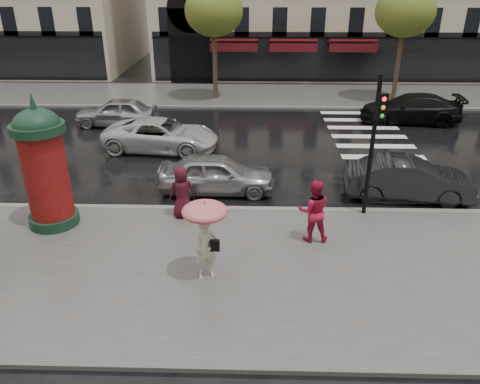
{
  "coord_description": "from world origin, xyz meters",
  "views": [
    {
      "loc": [
        0.33,
        -10.86,
        7.26
      ],
      "look_at": [
        -0.01,
        1.5,
        1.42
      ],
      "focal_mm": 35.0,
      "sensor_mm": 36.0,
      "label": 1
    }
  ],
  "objects_px": {
    "traffic_light": "(375,134)",
    "car_darkgrey": "(408,179)",
    "car_black": "(410,108)",
    "car_far_silver": "(116,112)",
    "car_white": "(161,135)",
    "morris_column": "(44,164)",
    "woman_umbrella": "(205,228)",
    "man_burgundy": "(182,192)",
    "woman_red": "(314,211)",
    "car_silver": "(217,174)"
  },
  "relations": [
    {
      "from": "traffic_light",
      "to": "car_darkgrey",
      "type": "xyz_separation_m",
      "value": [
        1.76,
        1.48,
        -2.12
      ]
    },
    {
      "from": "car_black",
      "to": "car_far_silver",
      "type": "distance_m",
      "value": 15.36
    },
    {
      "from": "car_white",
      "to": "car_darkgrey",
      "type": "bearing_deg",
      "value": -109.48
    },
    {
      "from": "morris_column",
      "to": "car_far_silver",
      "type": "distance_m",
      "value": 10.78
    },
    {
      "from": "traffic_light",
      "to": "car_darkgrey",
      "type": "relative_size",
      "value": 1.03
    },
    {
      "from": "car_far_silver",
      "to": "morris_column",
      "type": "bearing_deg",
      "value": 6.26
    },
    {
      "from": "woman_umbrella",
      "to": "car_darkgrey",
      "type": "bearing_deg",
      "value": 37.61
    },
    {
      "from": "man_burgundy",
      "to": "car_far_silver",
      "type": "xyz_separation_m",
      "value": [
        -4.82,
        10.07,
        -0.25
      ]
    },
    {
      "from": "woman_umbrella",
      "to": "traffic_light",
      "type": "bearing_deg",
      "value": 36.64
    },
    {
      "from": "traffic_light",
      "to": "woman_red",
      "type": "bearing_deg",
      "value": -139.13
    },
    {
      "from": "car_darkgrey",
      "to": "car_white",
      "type": "height_order",
      "value": "car_darkgrey"
    },
    {
      "from": "woman_red",
      "to": "morris_column",
      "type": "xyz_separation_m",
      "value": [
        -7.93,
        0.76,
        1.03
      ]
    },
    {
      "from": "car_far_silver",
      "to": "man_burgundy",
      "type": "bearing_deg",
      "value": 27.14
    },
    {
      "from": "car_white",
      "to": "traffic_light",
      "type": "bearing_deg",
      "value": -121.81
    },
    {
      "from": "traffic_light",
      "to": "car_far_silver",
      "type": "bearing_deg",
      "value": 137.69
    },
    {
      "from": "morris_column",
      "to": "traffic_light",
      "type": "relative_size",
      "value": 0.92
    },
    {
      "from": "man_burgundy",
      "to": "car_black",
      "type": "xyz_separation_m",
      "value": [
        10.51,
        11.09,
        -0.22
      ]
    },
    {
      "from": "woman_umbrella",
      "to": "car_black",
      "type": "xyz_separation_m",
      "value": [
        9.43,
        14.36,
        -0.8
      ]
    },
    {
      "from": "traffic_light",
      "to": "car_far_silver",
      "type": "relative_size",
      "value": 1.07
    },
    {
      "from": "car_black",
      "to": "traffic_light",
      "type": "bearing_deg",
      "value": -17.44
    },
    {
      "from": "woman_red",
      "to": "traffic_light",
      "type": "distance_m",
      "value": 3.09
    },
    {
      "from": "traffic_light",
      "to": "woman_umbrella",
      "type": "bearing_deg",
      "value": -143.36
    },
    {
      "from": "man_burgundy",
      "to": "woman_umbrella",
      "type": "bearing_deg",
      "value": 89.7
    },
    {
      "from": "car_white",
      "to": "car_black",
      "type": "bearing_deg",
      "value": -62.8
    },
    {
      "from": "car_far_silver",
      "to": "woman_umbrella",
      "type": "bearing_deg",
      "value": 25.39
    },
    {
      "from": "woman_red",
      "to": "car_white",
      "type": "height_order",
      "value": "woman_red"
    },
    {
      "from": "woman_umbrella",
      "to": "car_black",
      "type": "distance_m",
      "value": 17.2
    },
    {
      "from": "morris_column",
      "to": "car_darkgrey",
      "type": "distance_m",
      "value": 11.93
    },
    {
      "from": "woman_red",
      "to": "car_silver",
      "type": "relative_size",
      "value": 0.46
    },
    {
      "from": "woman_umbrella",
      "to": "car_white",
      "type": "relative_size",
      "value": 0.43
    },
    {
      "from": "car_white",
      "to": "car_black",
      "type": "distance_m",
      "value": 13.19
    },
    {
      "from": "morris_column",
      "to": "car_black",
      "type": "xyz_separation_m",
      "value": [
        14.45,
        11.67,
        -1.35
      ]
    },
    {
      "from": "woman_red",
      "to": "traffic_light",
      "type": "xyz_separation_m",
      "value": [
        1.92,
        1.66,
        1.78
      ]
    },
    {
      "from": "car_silver",
      "to": "car_darkgrey",
      "type": "bearing_deg",
      "value": -93.75
    },
    {
      "from": "man_burgundy",
      "to": "traffic_light",
      "type": "height_order",
      "value": "traffic_light"
    },
    {
      "from": "car_silver",
      "to": "woman_red",
      "type": "bearing_deg",
      "value": -139.72
    },
    {
      "from": "car_darkgrey",
      "to": "car_black",
      "type": "xyz_separation_m",
      "value": [
        2.85,
        9.29,
        0.02
      ]
    },
    {
      "from": "car_white",
      "to": "car_silver",
      "type": "bearing_deg",
      "value": -140.62
    },
    {
      "from": "traffic_light",
      "to": "car_silver",
      "type": "bearing_deg",
      "value": 159.87
    },
    {
      "from": "traffic_light",
      "to": "car_silver",
      "type": "height_order",
      "value": "traffic_light"
    },
    {
      "from": "woman_red",
      "to": "car_far_silver",
      "type": "relative_size",
      "value": 0.45
    },
    {
      "from": "man_burgundy",
      "to": "car_darkgrey",
      "type": "bearing_deg",
      "value": 174.76
    },
    {
      "from": "man_burgundy",
      "to": "car_white",
      "type": "height_order",
      "value": "man_burgundy"
    },
    {
      "from": "traffic_light",
      "to": "car_white",
      "type": "bearing_deg",
      "value": 141.62
    },
    {
      "from": "car_white",
      "to": "car_far_silver",
      "type": "bearing_deg",
      "value": 46.0
    },
    {
      "from": "woman_umbrella",
      "to": "man_burgundy",
      "type": "distance_m",
      "value": 3.49
    },
    {
      "from": "morris_column",
      "to": "car_black",
      "type": "distance_m",
      "value": 18.63
    },
    {
      "from": "car_darkgrey",
      "to": "car_far_silver",
      "type": "distance_m",
      "value": 14.97
    },
    {
      "from": "car_silver",
      "to": "car_white",
      "type": "height_order",
      "value": "car_silver"
    },
    {
      "from": "traffic_light",
      "to": "morris_column",
      "type": "bearing_deg",
      "value": -174.79
    }
  ]
}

